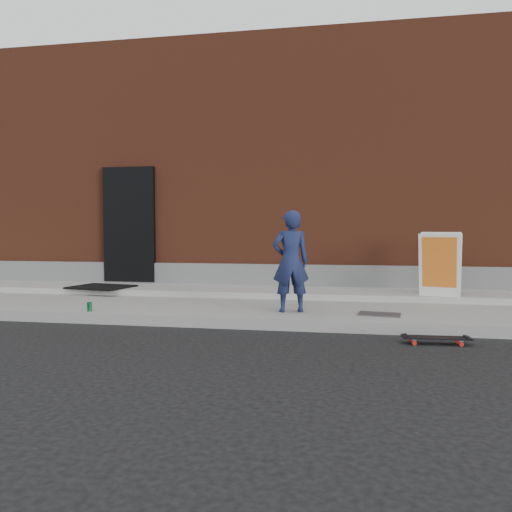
% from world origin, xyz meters
% --- Properties ---
extents(ground, '(80.00, 80.00, 0.00)m').
position_xyz_m(ground, '(0.00, 0.00, 0.00)').
color(ground, black).
rests_on(ground, ground).
extents(sidewalk, '(20.00, 3.00, 0.15)m').
position_xyz_m(sidewalk, '(0.00, 1.50, 0.07)').
color(sidewalk, gray).
rests_on(sidewalk, ground).
extents(apron, '(20.00, 1.20, 0.10)m').
position_xyz_m(apron, '(0.00, 2.40, 0.20)').
color(apron, gray).
rests_on(apron, sidewalk).
extents(building, '(20.00, 8.10, 5.00)m').
position_xyz_m(building, '(-0.00, 6.99, 2.50)').
color(building, brown).
rests_on(building, ground).
extents(child, '(0.59, 0.47, 1.41)m').
position_xyz_m(child, '(0.85, 0.61, 0.86)').
color(child, '#182045').
rests_on(child, sidewalk).
extents(skateboard, '(0.74, 0.23, 0.08)m').
position_xyz_m(skateboard, '(2.62, -0.42, 0.07)').
color(skateboard, '#B21E12').
rests_on(skateboard, ground).
extents(pizza_sign, '(0.76, 0.84, 1.01)m').
position_xyz_m(pizza_sign, '(3.08, 1.98, 0.76)').
color(pizza_sign, white).
rests_on(pizza_sign, apron).
extents(soda_can, '(0.08, 0.08, 0.13)m').
position_xyz_m(soda_can, '(-1.94, 0.15, 0.21)').
color(soda_can, '#187A40').
rests_on(soda_can, sidewalk).
extents(doormat, '(1.14, 0.99, 0.03)m').
position_xyz_m(doormat, '(-2.75, 2.06, 0.26)').
color(doormat, black).
rests_on(doormat, apron).
extents(utility_plate, '(0.60, 0.43, 0.02)m').
position_xyz_m(utility_plate, '(2.06, 0.57, 0.16)').
color(utility_plate, '#525257').
rests_on(utility_plate, sidewalk).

